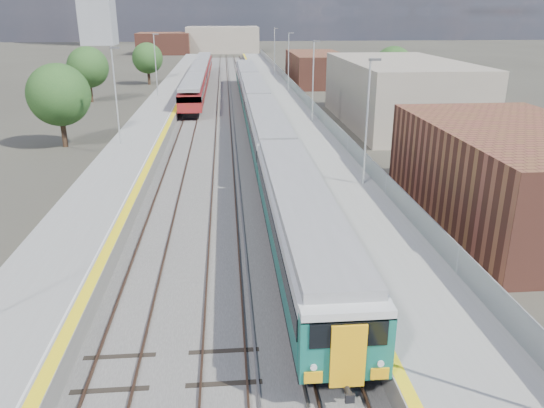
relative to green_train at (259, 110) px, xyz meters
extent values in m
plane|color=#47443A|center=(-1.50, 7.84, -2.14)|extent=(320.00, 320.00, 0.00)
cube|color=#565451|center=(-3.75, 10.34, -2.11)|extent=(10.50, 155.00, 0.06)
cube|color=#4C3323|center=(-0.72, 12.84, -2.03)|extent=(0.07, 160.00, 0.14)
cube|color=#4C3323|center=(0.72, 12.84, -2.03)|extent=(0.07, 160.00, 0.14)
cube|color=#4C3323|center=(-4.22, 12.84, -2.03)|extent=(0.07, 160.00, 0.14)
cube|color=#4C3323|center=(-2.78, 12.84, -2.03)|extent=(0.07, 160.00, 0.14)
cube|color=#4C3323|center=(-7.72, 12.84, -2.03)|extent=(0.07, 160.00, 0.14)
cube|color=#4C3323|center=(-6.28, 12.84, -2.03)|extent=(0.07, 160.00, 0.14)
cube|color=gray|center=(-1.05, 12.84, -2.04)|extent=(0.08, 160.00, 0.10)
cube|color=gray|center=(-2.45, 12.84, -2.04)|extent=(0.08, 160.00, 0.10)
cube|color=slate|center=(3.75, 10.34, -1.64)|extent=(4.70, 155.00, 1.00)
cube|color=gray|center=(3.75, 10.34, -1.13)|extent=(4.70, 155.00, 0.03)
cube|color=yellow|center=(1.65, 10.34, -1.11)|extent=(0.40, 155.00, 0.01)
cube|color=gray|center=(5.95, 10.34, -0.54)|extent=(0.06, 155.00, 1.20)
cylinder|color=#9EA0A3|center=(5.10, -20.16, 2.63)|extent=(0.12, 0.12, 7.50)
cube|color=#4C4C4F|center=(5.35, -20.16, 6.28)|extent=(0.70, 0.18, 0.14)
cylinder|color=#9EA0A3|center=(5.10, -0.16, 2.63)|extent=(0.12, 0.12, 7.50)
cube|color=#4C4C4F|center=(5.35, -0.16, 6.28)|extent=(0.70, 0.18, 0.14)
cylinder|color=#9EA0A3|center=(5.10, 19.84, 2.63)|extent=(0.12, 0.12, 7.50)
cube|color=#4C4C4F|center=(5.35, 19.84, 6.28)|extent=(0.70, 0.18, 0.14)
cylinder|color=#9EA0A3|center=(5.10, 39.84, 2.63)|extent=(0.12, 0.12, 7.50)
cube|color=#4C4C4F|center=(5.35, 39.84, 6.28)|extent=(0.70, 0.18, 0.14)
cube|color=slate|center=(-10.55, 10.34, -1.64)|extent=(4.30, 155.00, 1.00)
cube|color=gray|center=(-10.55, 10.34, -1.13)|extent=(4.30, 155.00, 0.03)
cube|color=yellow|center=(-8.65, 10.34, -1.11)|extent=(0.45, 155.00, 0.01)
cube|color=silver|center=(-9.00, 10.34, -1.11)|extent=(0.08, 155.00, 0.01)
cylinder|color=#9EA0A3|center=(-11.70, -8.16, 2.63)|extent=(0.12, 0.12, 7.50)
cube|color=#4C4C4F|center=(-11.45, -8.16, 6.28)|extent=(0.70, 0.18, 0.14)
cylinder|color=#9EA0A3|center=(-11.70, 17.84, 2.63)|extent=(0.12, 0.12, 7.50)
cube|color=#4C4C4F|center=(-11.45, 17.84, 6.28)|extent=(0.70, 0.18, 0.14)
cube|color=brown|center=(12.50, -24.16, 0.46)|extent=(9.00, 16.00, 5.20)
cube|color=gray|center=(14.50, 2.84, 1.06)|extent=(11.00, 22.00, 6.40)
cube|color=brown|center=(11.50, 35.84, 0.26)|extent=(8.00, 18.00, 4.80)
cube|color=gray|center=(-3.50, 107.84, 1.36)|extent=(20.00, 14.00, 7.00)
cube|color=brown|center=(-19.50, 102.84, 0.66)|extent=(14.00, 12.00, 5.60)
cube|color=black|center=(0.00, -28.55, -1.30)|extent=(2.60, 18.67, 0.44)
cube|color=#125F58|center=(0.00, -28.55, -0.53)|extent=(2.70, 18.67, 1.09)
cube|color=black|center=(0.00, -28.55, 0.33)|extent=(2.76, 18.67, 0.75)
cube|color=silver|center=(0.00, -28.55, 0.93)|extent=(2.70, 18.67, 0.46)
cube|color=gray|center=(0.00, -28.55, 1.33)|extent=(2.39, 18.67, 0.38)
cube|color=black|center=(0.00, -9.38, -1.30)|extent=(2.60, 18.67, 0.44)
cube|color=#125F58|center=(0.00, -9.38, -0.53)|extent=(2.70, 18.67, 1.09)
cube|color=black|center=(0.00, -9.38, 0.33)|extent=(2.76, 18.67, 0.75)
cube|color=silver|center=(0.00, -9.38, 0.93)|extent=(2.70, 18.67, 0.46)
cube|color=gray|center=(0.00, -9.38, 1.33)|extent=(2.39, 18.67, 0.38)
cube|color=black|center=(0.00, 9.80, -1.30)|extent=(2.60, 18.67, 0.44)
cube|color=#125F58|center=(0.00, 9.80, -0.53)|extent=(2.70, 18.67, 1.09)
cube|color=black|center=(0.00, 9.80, 0.33)|extent=(2.76, 18.67, 0.75)
cube|color=silver|center=(0.00, 9.80, 0.93)|extent=(2.70, 18.67, 0.46)
cube|color=gray|center=(0.00, 9.80, 1.33)|extent=(2.39, 18.67, 0.38)
cube|color=black|center=(0.00, 28.97, -1.30)|extent=(2.60, 18.67, 0.44)
cube|color=#125F58|center=(0.00, 28.97, -0.53)|extent=(2.70, 18.67, 1.09)
cube|color=black|center=(0.00, 28.97, 0.33)|extent=(2.76, 18.67, 0.75)
cube|color=silver|center=(0.00, 28.97, 0.93)|extent=(2.70, 18.67, 0.46)
cube|color=gray|center=(0.00, 28.97, 1.33)|extent=(2.39, 18.67, 0.38)
cube|color=#125F58|center=(0.00, -38.13, -0.08)|extent=(2.68, 0.57, 2.01)
cube|color=black|center=(0.00, -38.43, 0.49)|extent=(2.20, 0.06, 0.77)
cube|color=#F7AB10|center=(0.00, -38.48, -0.18)|extent=(1.01, 0.10, 2.01)
cube|color=black|center=(-7.00, 14.04, -1.71)|extent=(1.75, 14.88, 0.61)
cube|color=maroon|center=(-7.00, 14.04, -0.25)|extent=(2.58, 17.51, 1.84)
cube|color=black|center=(-7.00, 14.04, 0.21)|extent=(2.64, 17.51, 0.64)
cube|color=gray|center=(-7.00, 14.04, 1.13)|extent=(2.30, 17.51, 0.37)
cube|color=black|center=(-7.00, 32.05, -1.71)|extent=(1.75, 14.88, 0.61)
cube|color=maroon|center=(-7.00, 32.05, -0.25)|extent=(2.58, 17.51, 1.84)
cube|color=black|center=(-7.00, 32.05, 0.21)|extent=(2.64, 17.51, 0.64)
cube|color=gray|center=(-7.00, 32.05, 1.13)|extent=(2.30, 17.51, 0.37)
cube|color=black|center=(-7.00, 50.06, -1.71)|extent=(1.75, 14.88, 0.61)
cube|color=maroon|center=(-7.00, 50.06, -0.25)|extent=(2.58, 17.51, 1.84)
cube|color=black|center=(-7.00, 50.06, 0.21)|extent=(2.64, 17.51, 0.64)
cube|color=gray|center=(-7.00, 50.06, 1.13)|extent=(2.30, 17.51, 0.37)
cylinder|color=#382619|center=(-17.09, -4.54, -0.91)|extent=(0.44, 0.44, 2.46)
sphere|color=#1B481C|center=(-17.09, -4.54, 2.31)|extent=(5.20, 5.20, 5.20)
cylinder|color=#382619|center=(-20.42, 19.91, -0.92)|extent=(0.44, 0.44, 2.43)
sphere|color=#1B481C|center=(-20.42, 19.91, 2.25)|extent=(5.13, 5.13, 5.13)
cylinder|color=#382619|center=(-15.28, 37.06, -1.01)|extent=(0.44, 0.44, 2.26)
sphere|color=#1B481C|center=(-15.28, 37.06, 1.95)|extent=(4.78, 4.78, 4.78)
cylinder|color=#382619|center=(18.33, 17.59, -0.93)|extent=(0.44, 0.44, 2.41)
sphere|color=#1B481C|center=(18.33, 17.59, 2.22)|extent=(5.10, 5.10, 5.10)
camera|label=1|loc=(-3.19, -50.64, 8.85)|focal=35.00mm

